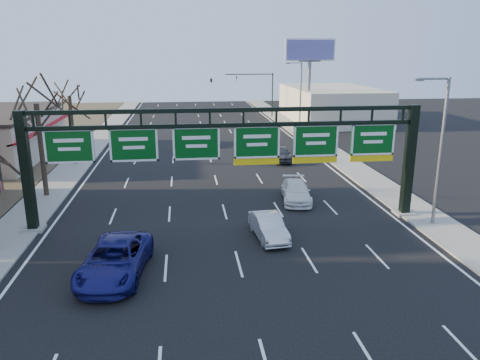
{
  "coord_description": "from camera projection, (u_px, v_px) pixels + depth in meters",
  "views": [
    {
      "loc": [
        -2.58,
        -19.58,
        10.47
      ],
      "look_at": [
        0.59,
        6.32,
        3.2
      ],
      "focal_mm": 35.0,
      "sensor_mm": 36.0,
      "label": 1
    }
  ],
  "objects": [
    {
      "name": "ground",
      "position": [
        244.0,
        282.0,
        21.84
      ],
      "size": [
        160.0,
        160.0,
        0.0
      ],
      "primitive_type": "plane",
      "color": "black",
      "rests_on": "ground"
    },
    {
      "name": "sidewalk_left",
      "position": [
        63.0,
        178.0,
        39.44
      ],
      "size": [
        3.0,
        120.0,
        0.12
      ],
      "primitive_type": "cube",
      "color": "gray",
      "rests_on": "ground"
    },
    {
      "name": "sidewalk_right",
      "position": [
        355.0,
        169.0,
        42.45
      ],
      "size": [
        3.0,
        120.0,
        0.12
      ],
      "primitive_type": "cube",
      "color": "gray",
      "rests_on": "ground"
    },
    {
      "name": "lane_markings",
      "position": [
        214.0,
        174.0,
        40.96
      ],
      "size": [
        21.6,
        120.0,
        0.01
      ],
      "primitive_type": "cube",
      "color": "white",
      "rests_on": "ground"
    },
    {
      "name": "sign_gantry",
      "position": [
        230.0,
        150.0,
        28.26
      ],
      "size": [
        24.6,
        1.2,
        7.2
      ],
      "color": "black",
      "rests_on": "ground"
    },
    {
      "name": "building_right_distant",
      "position": [
        331.0,
        104.0,
        71.32
      ],
      "size": [
        12.0,
        20.0,
        5.0
      ],
      "primitive_type": "cube",
      "color": "#BCB59C",
      "rests_on": "ground"
    },
    {
      "name": "tree_mid",
      "position": [
        34.0,
        89.0,
        32.57
      ],
      "size": [
        3.6,
        3.6,
        9.24
      ],
      "color": "#2C2418",
      "rests_on": "sidewalk_left"
    },
    {
      "name": "tree_far",
      "position": [
        68.0,
        84.0,
        42.23
      ],
      "size": [
        3.6,
        3.6,
        8.86
      ],
      "color": "#2C2418",
      "rests_on": "sidewalk_left"
    },
    {
      "name": "streetlight_near",
      "position": [
        439.0,
        144.0,
        27.67
      ],
      "size": [
        2.15,
        0.22,
        9.0
      ],
      "color": "slate",
      "rests_on": "sidewalk_right"
    },
    {
      "name": "streetlight_far",
      "position": [
        300.0,
        93.0,
        60.18
      ],
      "size": [
        2.15,
        0.22,
        9.0
      ],
      "color": "slate",
      "rests_on": "sidewalk_right"
    },
    {
      "name": "billboard_right",
      "position": [
        310.0,
        61.0,
        64.18
      ],
      "size": [
        7.0,
        0.5,
        12.0
      ],
      "color": "slate",
      "rests_on": "ground"
    },
    {
      "name": "traffic_signal_mast",
      "position": [
        235.0,
        83.0,
        73.62
      ],
      "size": [
        10.16,
        0.54,
        7.0
      ],
      "color": "black",
      "rests_on": "ground"
    },
    {
      "name": "car_blue_suv",
      "position": [
        115.0,
        259.0,
        22.29
      ],
      "size": [
        3.49,
        6.3,
        1.67
      ],
      "primitive_type": "imported",
      "rotation": [
        0.0,
        0.0,
        -0.12
      ],
      "color": "navy",
      "rests_on": "ground"
    },
    {
      "name": "car_silver_sedan",
      "position": [
        268.0,
        227.0,
        26.82
      ],
      "size": [
        1.87,
        4.27,
        1.37
      ],
      "primitive_type": "imported",
      "rotation": [
        0.0,
        0.0,
        0.1
      ],
      "color": "silver",
      "rests_on": "ground"
    },
    {
      "name": "car_white_wagon",
      "position": [
        296.0,
        192.0,
        33.46
      ],
      "size": [
        2.59,
        5.0,
        1.39
      ],
      "primitive_type": "imported",
      "rotation": [
        0.0,
        0.0,
        -0.14
      ],
      "color": "white",
      "rests_on": "ground"
    },
    {
      "name": "car_grey_far",
      "position": [
        281.0,
        154.0,
        45.49
      ],
      "size": [
        1.76,
        4.26,
        1.44
      ],
      "primitive_type": "imported",
      "rotation": [
        0.0,
        0.0,
        -0.01
      ],
      "color": "#3B3E40",
      "rests_on": "ground"
    },
    {
      "name": "car_silver_distant",
      "position": [
        198.0,
        139.0,
        53.19
      ],
      "size": [
        2.15,
        4.54,
        1.44
      ],
      "primitive_type": "imported",
      "rotation": [
        0.0,
        0.0,
        -0.15
      ],
      "color": "#AAABAF",
      "rests_on": "ground"
    }
  ]
}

